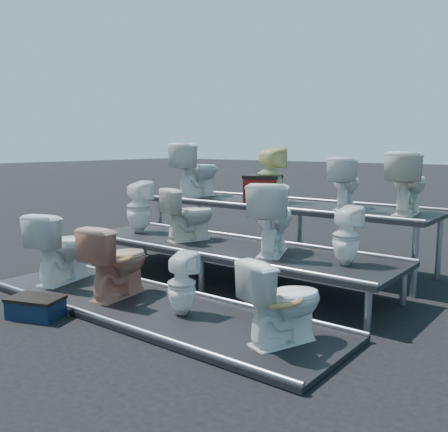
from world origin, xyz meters
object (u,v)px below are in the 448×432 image
Objects in this scene: toilet_10 at (345,183)px; toilet_4 at (139,207)px; toilet_0 at (62,247)px; toilet_11 at (407,183)px; toilet_8 at (197,170)px; toilet_6 at (272,218)px; toilet_2 at (182,284)px; toilet_1 at (117,261)px; toilet_3 at (283,301)px; toilet_7 at (346,236)px; step_stool at (36,309)px; toilet_9 at (270,175)px; toilet_5 at (189,214)px; red_crate at (263,191)px.

toilet_4 is at bearing 12.16° from toilet_10.
toilet_11 reaches higher than toilet_0.
toilet_0 is 0.99× the size of toilet_8.
toilet_10 is (0.27, 1.30, 0.33)m from toilet_6.
toilet_2 is 0.84× the size of toilet_4.
toilet_1 is 1.73m from toilet_4.
toilet_4 reaches higher than toilet_2.
toilet_3 is 1.18× the size of toilet_7.
toilet_8 reaches higher than toilet_6.
toilet_8 is at bearing -87.51° from toilet_4.
toilet_8 reaches higher than toilet_4.
toilet_1 is 1.57× the size of step_stool.
toilet_9 is (1.38, 0.00, -0.03)m from toilet_8.
toilet_7 is 0.81× the size of toilet_11.
toilet_11 is at bearing 34.56° from step_stool.
toilet_11 is (3.32, 0.00, -0.05)m from toilet_8.
toilet_7 is (2.15, 0.00, -0.04)m from toilet_5.
red_crate is at bearing 63.12° from step_stool.
toilet_1 is 3.04m from toilet_10.
toilet_6 is at bearing 8.75° from toilet_7.
toilet_2 is 1.41m from toilet_6.
toilet_11 reaches higher than toilet_6.
toilet_9 is (1.33, 1.30, 0.43)m from toilet_4.
toilet_7 is at bearing -154.32° from toilet_1.
step_stool is (-1.63, -3.44, -1.10)m from toilet_10.
step_stool is at bearing 25.82° from toilet_2.
step_stool is (-2.30, -0.84, -0.33)m from toilet_3.
toilet_9 is (-1.77, 1.30, 0.49)m from toilet_7.
red_crate is (-0.96, 1.26, 0.16)m from toilet_6.
toilet_11 reaches higher than toilet_2.
toilet_9 is at bearing -78.36° from toilet_6.
toilet_5 reaches higher than toilet_0.
toilet_4 is (-2.02, 1.30, 0.46)m from toilet_2.
toilet_3 is 2.73m from toilet_11.
toilet_0 is 1.19m from step_stool.
toilet_0 is 2.73m from toilet_8.
toilet_11 reaches higher than red_crate.
toilet_4 is 1.19× the size of toilet_7.
toilet_0 is 1.07× the size of toilet_1.
toilet_1 is at bearing 91.86° from toilet_9.
toilet_8 reaches higher than red_crate.
toilet_3 is 2.58m from toilet_5.
toilet_3 is 1.52× the size of red_crate.
toilet_11 is at bearing -71.82° from toilet_3.
toilet_2 is 1.29× the size of red_crate.
toilet_3 is 0.96× the size of toilet_11.
toilet_7 is 3.17m from step_stool.
toilet_6 is (0.18, 1.30, 0.50)m from toilet_2.
red_crate is at bearing -84.04° from toilet_5.
toilet_8 is at bearing -61.07° from toilet_2.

